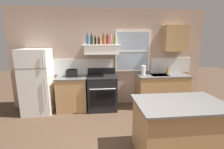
{
  "coord_description": "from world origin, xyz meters",
  "views": [
    {
      "loc": [
        -0.43,
        -2.29,
        1.86
      ],
      "look_at": [
        -0.05,
        1.2,
        1.1
      ],
      "focal_mm": 25.67,
      "sensor_mm": 36.0,
      "label": 1
    }
  ],
  "objects_px": {
    "refrigerator": "(37,81)",
    "kitchen_island": "(178,129)",
    "stove_range": "(102,92)",
    "bottle_brown_stout": "(99,41)",
    "bottle_dark_green_wine": "(92,40)",
    "bottle_amber_wine": "(104,40)",
    "toaster": "(72,73)",
    "dish_soap_bottle": "(167,71)",
    "bottle_blue_liqueur": "(87,40)",
    "paper_towel_roll": "(143,70)",
    "bottle_olive_oil_square": "(115,41)",
    "bottle_balsamic_dark": "(95,41)",
    "bottle_rose_pink": "(111,40)",
    "bottle_red_label_wine": "(107,40)"
  },
  "relations": [
    {
      "from": "bottle_amber_wine",
      "to": "refrigerator",
      "type": "bearing_deg",
      "value": -177.76
    },
    {
      "from": "toaster",
      "to": "bottle_red_label_wine",
      "type": "height_order",
      "value": "bottle_red_label_wine"
    },
    {
      "from": "bottle_brown_stout",
      "to": "stove_range",
      "type": "bearing_deg",
      "value": -66.09
    },
    {
      "from": "stove_range",
      "to": "bottle_dark_green_wine",
      "type": "relative_size",
      "value": 3.91
    },
    {
      "from": "toaster",
      "to": "refrigerator",
      "type": "bearing_deg",
      "value": -174.43
    },
    {
      "from": "toaster",
      "to": "stove_range",
      "type": "bearing_deg",
      "value": -4.46
    },
    {
      "from": "bottle_red_label_wine",
      "to": "paper_towel_roll",
      "type": "xyz_separation_m",
      "value": [
        0.98,
        -0.04,
        -0.82
      ]
    },
    {
      "from": "stove_range",
      "to": "bottle_olive_oil_square",
      "type": "bearing_deg",
      "value": 11.25
    },
    {
      "from": "refrigerator",
      "to": "paper_towel_roll",
      "type": "relative_size",
      "value": 6.1
    },
    {
      "from": "bottle_balsamic_dark",
      "to": "dish_soap_bottle",
      "type": "bearing_deg",
      "value": 2.59
    },
    {
      "from": "stove_range",
      "to": "bottle_rose_pink",
      "type": "bearing_deg",
      "value": 23.72
    },
    {
      "from": "bottle_dark_green_wine",
      "to": "bottle_olive_oil_square",
      "type": "xyz_separation_m",
      "value": [
        0.6,
        -0.06,
        -0.02
      ]
    },
    {
      "from": "bottle_blue_liqueur",
      "to": "bottle_dark_green_wine",
      "type": "xyz_separation_m",
      "value": [
        0.11,
        0.03,
        -0.0
      ]
    },
    {
      "from": "bottle_blue_liqueur",
      "to": "bottle_brown_stout",
      "type": "distance_m",
      "value": 0.3
    },
    {
      "from": "bottle_amber_wine",
      "to": "dish_soap_bottle",
      "type": "bearing_deg",
      "value": 2.94
    },
    {
      "from": "dish_soap_bottle",
      "to": "bottle_dark_green_wine",
      "type": "bearing_deg",
      "value": -179.78
    },
    {
      "from": "bottle_brown_stout",
      "to": "bottle_blue_liqueur",
      "type": "bearing_deg",
      "value": -172.69
    },
    {
      "from": "refrigerator",
      "to": "bottle_dark_green_wine",
      "type": "bearing_deg",
      "value": 6.19
    },
    {
      "from": "bottle_brown_stout",
      "to": "dish_soap_bottle",
      "type": "distance_m",
      "value": 2.11
    },
    {
      "from": "bottle_dark_green_wine",
      "to": "bottle_amber_wine",
      "type": "relative_size",
      "value": 0.96
    },
    {
      "from": "bottle_brown_stout",
      "to": "bottle_rose_pink",
      "type": "height_order",
      "value": "bottle_rose_pink"
    },
    {
      "from": "bottle_red_label_wine",
      "to": "bottle_olive_oil_square",
      "type": "relative_size",
      "value": 1.17
    },
    {
      "from": "bottle_blue_liqueur",
      "to": "bottle_rose_pink",
      "type": "relative_size",
      "value": 1.01
    },
    {
      "from": "bottle_brown_stout",
      "to": "bottle_rose_pink",
      "type": "distance_m",
      "value": 0.31
    },
    {
      "from": "toaster",
      "to": "bottle_brown_stout",
      "type": "height_order",
      "value": "bottle_brown_stout"
    },
    {
      "from": "stove_range",
      "to": "bottle_brown_stout",
      "type": "xyz_separation_m",
      "value": [
        -0.06,
        0.14,
        1.37
      ]
    },
    {
      "from": "stove_range",
      "to": "dish_soap_bottle",
      "type": "relative_size",
      "value": 6.06
    },
    {
      "from": "bottle_blue_liqueur",
      "to": "paper_towel_roll",
      "type": "xyz_separation_m",
      "value": [
        1.5,
        -0.06,
        -0.82
      ]
    },
    {
      "from": "bottle_balsamic_dark",
      "to": "bottle_red_label_wine",
      "type": "bearing_deg",
      "value": 6.73
    },
    {
      "from": "refrigerator",
      "to": "bottle_brown_stout",
      "type": "height_order",
      "value": "bottle_brown_stout"
    },
    {
      "from": "stove_range",
      "to": "paper_towel_roll",
      "type": "distance_m",
      "value": 1.28
    },
    {
      "from": "bottle_olive_oil_square",
      "to": "refrigerator",
      "type": "bearing_deg",
      "value": -177.35
    },
    {
      "from": "bottle_amber_wine",
      "to": "paper_towel_roll",
      "type": "xyz_separation_m",
      "value": [
        1.09,
        -0.01,
        -0.82
      ]
    },
    {
      "from": "bottle_dark_green_wine",
      "to": "bottle_red_label_wine",
      "type": "height_order",
      "value": "same"
    },
    {
      "from": "refrigerator",
      "to": "kitchen_island",
      "type": "bearing_deg",
      "value": -34.49
    },
    {
      "from": "bottle_balsamic_dark",
      "to": "bottle_rose_pink",
      "type": "xyz_separation_m",
      "value": [
        0.4,
        0.06,
        0.03
      ]
    },
    {
      "from": "toaster",
      "to": "bottle_dark_green_wine",
      "type": "distance_m",
      "value": 1.01
    },
    {
      "from": "toaster",
      "to": "kitchen_island",
      "type": "xyz_separation_m",
      "value": [
        1.93,
        -2.0,
        -0.55
      ]
    },
    {
      "from": "refrigerator",
      "to": "bottle_blue_liqueur",
      "type": "relative_size",
      "value": 5.77
    },
    {
      "from": "bottle_dark_green_wine",
      "to": "bottle_rose_pink",
      "type": "relative_size",
      "value": 0.98
    },
    {
      "from": "stove_range",
      "to": "bottle_brown_stout",
      "type": "relative_size",
      "value": 5.13
    },
    {
      "from": "refrigerator",
      "to": "bottle_dark_green_wine",
      "type": "relative_size",
      "value": 5.9
    },
    {
      "from": "bottle_amber_wine",
      "to": "paper_towel_roll",
      "type": "height_order",
      "value": "bottle_amber_wine"
    },
    {
      "from": "bottle_red_label_wine",
      "to": "bottle_rose_pink",
      "type": "distance_m",
      "value": 0.09
    },
    {
      "from": "refrigerator",
      "to": "bottle_rose_pink",
      "type": "relative_size",
      "value": 5.81
    },
    {
      "from": "bottle_amber_wine",
      "to": "kitchen_island",
      "type": "xyz_separation_m",
      "value": [
        1.09,
        -1.99,
        -1.41
      ]
    },
    {
      "from": "toaster",
      "to": "bottle_amber_wine",
      "type": "xyz_separation_m",
      "value": [
        0.84,
        -0.02,
        0.86
      ]
    },
    {
      "from": "refrigerator",
      "to": "paper_towel_roll",
      "type": "height_order",
      "value": "refrigerator"
    },
    {
      "from": "kitchen_island",
      "to": "bottle_olive_oil_square",
      "type": "bearing_deg",
      "value": 111.51
    },
    {
      "from": "stove_range",
      "to": "bottle_balsamic_dark",
      "type": "distance_m",
      "value": 1.38
    }
  ]
}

